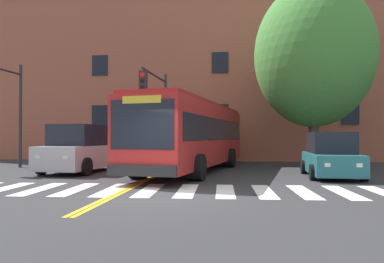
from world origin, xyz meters
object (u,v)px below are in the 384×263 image
city_bus (194,134)px  car_tan_behind_bus (220,148)px  traffic_light_overhead (157,100)px  street_tree_curbside_large (313,55)px  traffic_light_far_corner (4,96)px  car_teal_far_lane (331,157)px  car_silver_near_lane (81,150)px

city_bus → car_tan_behind_bus: size_ratio=3.23×
traffic_light_overhead → city_bus: bearing=-37.8°
car_tan_behind_bus → street_tree_curbside_large: 9.47m
car_tan_behind_bus → street_tree_curbside_large: street_tree_curbside_large is taller
traffic_light_far_corner → traffic_light_overhead: (7.26, 1.97, -0.06)m
city_bus → traffic_light_far_corner: 9.59m
traffic_light_far_corner → traffic_light_overhead: size_ratio=1.05×
car_teal_far_lane → traffic_light_overhead: size_ratio=0.82×
traffic_light_far_corner → traffic_light_overhead: traffic_light_far_corner is taller
car_tan_behind_bus → traffic_light_overhead: (-3.02, -7.05, 2.72)m
car_tan_behind_bus → city_bus: bearing=-95.7°
car_silver_near_lane → traffic_light_overhead: (2.94, 2.73, 2.52)m
traffic_light_far_corner → car_silver_near_lane: bearing=-10.0°
city_bus → car_silver_near_lane: (-5.09, -1.06, -0.70)m
city_bus → traffic_light_far_corner: (-9.40, -0.30, 1.87)m
city_bus → car_tan_behind_bus: city_bus is taller
car_tan_behind_bus → car_silver_near_lane: bearing=-121.3°
car_silver_near_lane → car_tan_behind_bus: bearing=58.7°
car_silver_near_lane → street_tree_curbside_large: (11.06, 3.60, 4.84)m
car_teal_far_lane → street_tree_curbside_large: (0.23, 4.46, 5.05)m
city_bus → traffic_light_far_corner: traffic_light_far_corner is taller
traffic_light_overhead → car_teal_far_lane: bearing=-24.4°
city_bus → traffic_light_overhead: size_ratio=2.37×
car_teal_far_lane → traffic_light_overhead: bearing=155.6°
traffic_light_far_corner → car_tan_behind_bus: bearing=41.3°
city_bus → car_silver_near_lane: size_ratio=2.52×
car_teal_far_lane → car_tan_behind_bus: bearing=114.6°
car_silver_near_lane → traffic_light_overhead: traffic_light_overhead is taller
car_teal_far_lane → traffic_light_far_corner: traffic_light_far_corner is taller
car_tan_behind_bus → street_tree_curbside_large: bearing=-50.5°
street_tree_curbside_large → traffic_light_far_corner: bearing=-169.6°
traffic_light_far_corner → street_tree_curbside_large: (15.38, 2.83, 2.26)m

